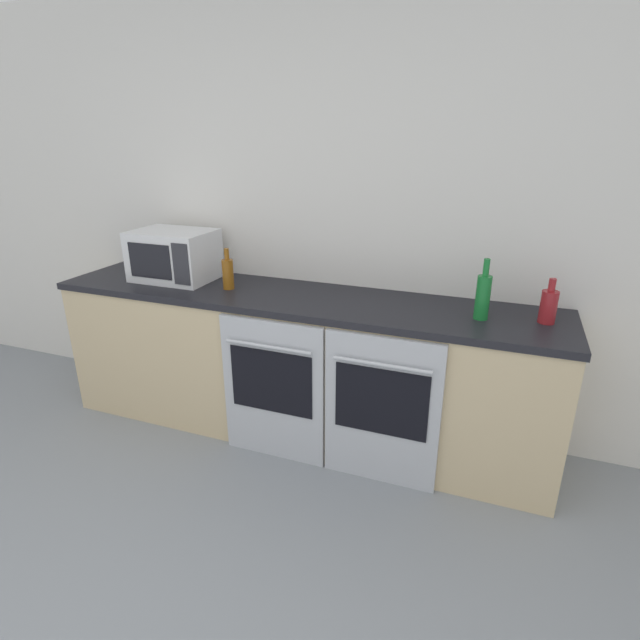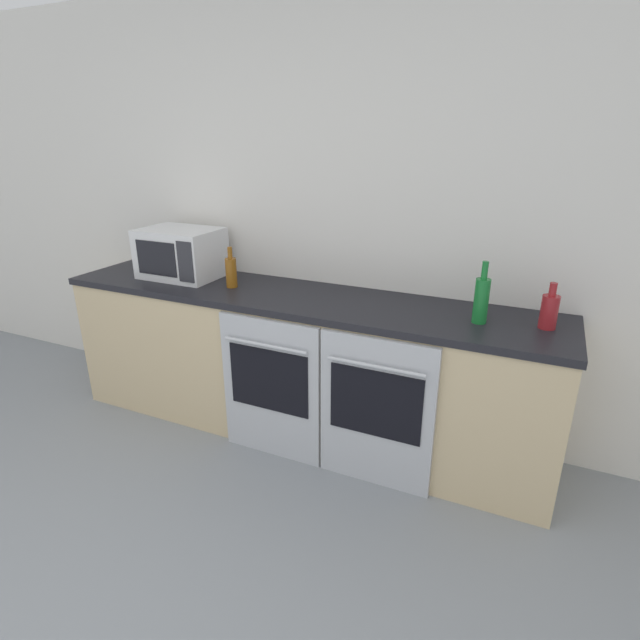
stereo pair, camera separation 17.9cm
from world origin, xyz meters
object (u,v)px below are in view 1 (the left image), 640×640
bottle_amber (228,273)px  bottle_red (549,306)px  microwave (174,255)px  bottle_green (483,296)px  oven_right (381,411)px  oven_left (273,390)px

bottle_amber → bottle_red: bearing=1.9°
microwave → bottle_amber: 0.44m
bottle_green → microwave: bearing=178.0°
oven_right → microwave: 1.64m
microwave → bottle_amber: (0.43, -0.07, -0.06)m
oven_left → bottle_red: (1.36, 0.35, 0.56)m
bottle_amber → bottle_green: bearing=0.0°
oven_left → oven_right: bearing=0.0°
oven_left → bottle_red: size_ratio=3.72×
oven_left → bottle_red: 1.51m
oven_left → bottle_amber: bottle_amber is taller
oven_left → bottle_green: size_ratio=2.72×
microwave → bottle_green: same height
oven_left → oven_right: (0.63, 0.00, 0.00)m
bottle_red → bottle_amber: (-1.78, -0.06, 0.01)m
oven_right → bottle_green: bottle_green is taller
bottle_red → microwave: bearing=179.8°
oven_right → bottle_amber: size_ratio=3.42×
oven_right → bottle_red: (0.74, 0.35, 0.56)m
oven_right → bottle_green: size_ratio=2.72×
oven_right → bottle_green: 0.78m
oven_left → microwave: bearing=157.1°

